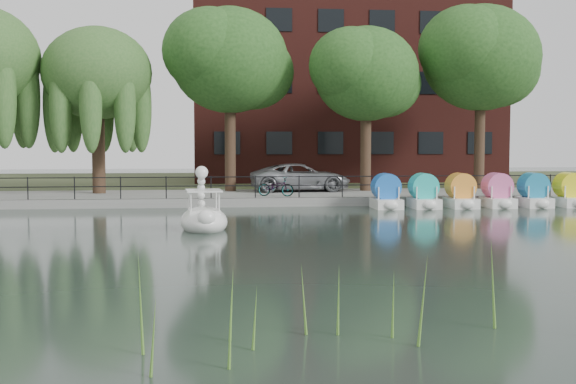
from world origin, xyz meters
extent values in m
plane|color=#323F39|center=(0.00, 0.00, 0.00)|extent=(120.00, 120.00, 0.00)
cube|color=gray|center=(0.00, 16.00, 0.20)|extent=(40.00, 6.00, 0.40)
cube|color=gray|center=(0.00, 13.05, 0.20)|extent=(40.00, 0.25, 0.40)
cube|color=#47512D|center=(0.00, 30.00, 0.18)|extent=(60.00, 22.00, 0.36)
cylinder|color=black|center=(0.00, 13.25, 1.35)|extent=(32.00, 0.04, 0.04)
cylinder|color=black|center=(0.00, 13.25, 0.95)|extent=(32.00, 0.04, 0.04)
cylinder|color=black|center=(0.00, 13.25, 0.90)|extent=(0.05, 0.05, 1.00)
cube|color=#4C1E16|center=(7.00, 30.00, 9.36)|extent=(20.00, 10.00, 18.00)
cylinder|color=#473323|center=(-7.50, 17.00, 2.30)|extent=(0.60, 0.60, 3.80)
ellipsoid|color=#4E7636|center=(-7.50, 17.00, 6.29)|extent=(5.32, 5.32, 4.52)
cylinder|color=#473323|center=(-1.00, 18.00, 2.65)|extent=(0.60, 0.60, 4.50)
ellipsoid|color=#3B6E2A|center=(-1.00, 18.00, 7.10)|extent=(6.00, 6.00, 5.10)
cylinder|color=#473323|center=(6.00, 17.50, 2.42)|extent=(0.60, 0.60, 4.05)
ellipsoid|color=#3B6E2A|center=(6.00, 17.50, 6.43)|extent=(5.40, 5.40, 4.59)
cylinder|color=#473323|center=(12.50, 18.50, 2.76)|extent=(0.60, 0.60, 4.72)
ellipsoid|color=#3B6E2A|center=(12.50, 18.50, 7.44)|extent=(6.30, 6.30, 5.36)
imported|color=gray|center=(2.57, 17.35, 1.22)|extent=(2.98, 6.00, 1.63)
imported|color=gray|center=(1.01, 14.07, 0.90)|extent=(1.18, 1.82, 1.00)
ellipsoid|color=white|center=(-2.24, 4.79, 0.28)|extent=(1.77, 2.61, 0.55)
cube|color=white|center=(-2.24, 4.69, 0.55)|extent=(1.10, 1.19, 0.28)
cube|color=white|center=(-2.24, 4.74, 1.32)|extent=(1.25, 1.34, 0.06)
ellipsoid|color=white|center=(-2.15, 3.73, 0.51)|extent=(0.62, 0.50, 0.52)
sphere|color=white|center=(-2.32, 5.61, 1.89)|extent=(0.44, 0.44, 0.44)
cone|color=black|center=(-2.34, 5.90, 1.86)|extent=(0.20, 0.25, 0.18)
cylinder|color=yellow|center=(-2.33, 5.78, 1.87)|extent=(0.25, 0.11, 0.24)
cube|color=white|center=(5.69, 11.68, 0.22)|extent=(1.15, 1.70, 0.44)
cylinder|color=blue|center=(5.69, 11.78, 0.95)|extent=(0.90, 1.20, 0.90)
cube|color=white|center=(7.39, 11.68, 0.22)|extent=(1.15, 1.70, 0.44)
cylinder|color=#23BDB4|center=(7.39, 11.78, 0.95)|extent=(0.90, 1.20, 0.90)
cube|color=white|center=(9.09, 11.68, 0.22)|extent=(1.15, 1.70, 0.44)
cylinder|color=orange|center=(9.09, 11.78, 0.95)|extent=(0.90, 1.20, 0.90)
cube|color=white|center=(10.79, 11.68, 0.22)|extent=(1.15, 1.70, 0.44)
cylinder|color=#DD609F|center=(10.79, 11.78, 0.95)|extent=(0.90, 1.20, 0.90)
cube|color=white|center=(12.49, 11.68, 0.22)|extent=(1.15, 1.70, 0.44)
cylinder|color=teal|center=(12.49, 11.78, 0.95)|extent=(0.90, 1.20, 0.90)
cube|color=white|center=(14.19, 11.68, 0.22)|extent=(1.15, 1.70, 0.44)
cylinder|color=yellow|center=(14.19, 11.78, 0.95)|extent=(0.90, 1.20, 0.90)
camera|label=1|loc=(-2.00, -19.33, 2.94)|focal=45.00mm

